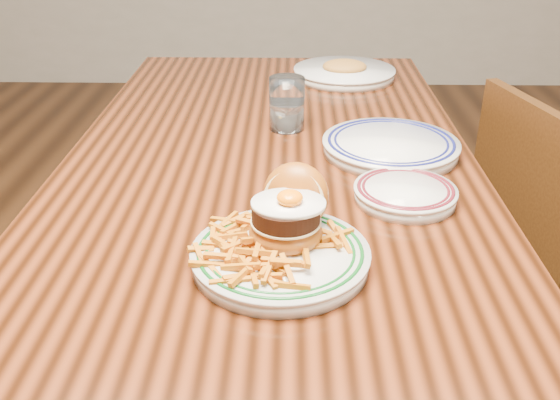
{
  "coord_description": "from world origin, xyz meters",
  "views": [
    {
      "loc": [
        0.05,
        -1.19,
        1.27
      ],
      "look_at": [
        0.03,
        -0.41,
        0.86
      ],
      "focal_mm": 40.0,
      "sensor_mm": 36.0,
      "label": 1
    }
  ],
  "objects_px": {
    "side_plate": "(405,193)",
    "main_plate": "(283,239)",
    "table": "(270,194)",
    "chair_right": "(550,256)"
  },
  "relations": [
    {
      "from": "chair_right",
      "to": "side_plate",
      "type": "relative_size",
      "value": 4.59
    },
    {
      "from": "main_plate",
      "to": "side_plate",
      "type": "distance_m",
      "value": 0.29
    },
    {
      "from": "side_plate",
      "to": "main_plate",
      "type": "bearing_deg",
      "value": -158.38
    },
    {
      "from": "table",
      "to": "side_plate",
      "type": "height_order",
      "value": "side_plate"
    },
    {
      "from": "chair_right",
      "to": "main_plate",
      "type": "distance_m",
      "value": 0.87
    },
    {
      "from": "table",
      "to": "chair_right",
      "type": "distance_m",
      "value": 0.71
    },
    {
      "from": "table",
      "to": "main_plate",
      "type": "relative_size",
      "value": 5.65
    },
    {
      "from": "table",
      "to": "side_plate",
      "type": "distance_m",
      "value": 0.33
    },
    {
      "from": "table",
      "to": "side_plate",
      "type": "xyz_separation_m",
      "value": [
        0.25,
        -0.2,
        0.1
      ]
    },
    {
      "from": "side_plate",
      "to": "chair_right",
      "type": "bearing_deg",
      "value": 13.55
    }
  ]
}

